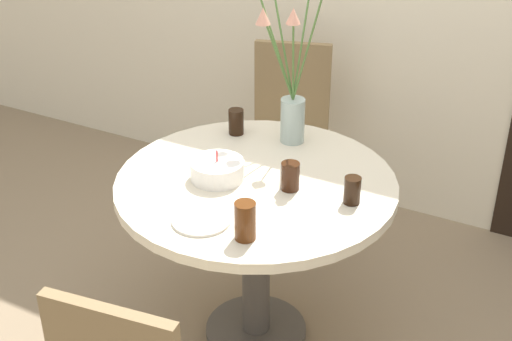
{
  "coord_description": "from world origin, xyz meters",
  "views": [
    {
      "loc": [
        1.08,
        -2.05,
        2.07
      ],
      "look_at": [
        0.0,
        0.0,
        0.79
      ],
      "focal_mm": 50.0,
      "sensor_mm": 36.0,
      "label": 1
    }
  ],
  "objects_px": {
    "side_plate": "(201,220)",
    "drink_glass_3": "(291,176)",
    "flower_vase": "(290,82)",
    "drink_glass_0": "(245,221)",
    "chair_left_flank": "(289,126)",
    "drink_glass_1": "(236,122)",
    "birthday_cake": "(217,170)",
    "drink_glass_2": "(352,190)"
  },
  "relations": [
    {
      "from": "chair_left_flank",
      "to": "drink_glass_3",
      "type": "height_order",
      "value": "chair_left_flank"
    },
    {
      "from": "chair_left_flank",
      "to": "flower_vase",
      "type": "distance_m",
      "value": 0.75
    },
    {
      "from": "flower_vase",
      "to": "drink_glass_1",
      "type": "relative_size",
      "value": 6.76
    },
    {
      "from": "drink_glass_0",
      "to": "drink_glass_1",
      "type": "bearing_deg",
      "value": 121.48
    },
    {
      "from": "birthday_cake",
      "to": "drink_glass_0",
      "type": "bearing_deg",
      "value": -46.55
    },
    {
      "from": "chair_left_flank",
      "to": "drink_glass_0",
      "type": "xyz_separation_m",
      "value": [
        0.43,
        -1.24,
        0.28
      ]
    },
    {
      "from": "flower_vase",
      "to": "drink_glass_2",
      "type": "bearing_deg",
      "value": -39.57
    },
    {
      "from": "drink_glass_1",
      "to": "drink_glass_3",
      "type": "height_order",
      "value": "drink_glass_1"
    },
    {
      "from": "birthday_cake",
      "to": "drink_glass_0",
      "type": "height_order",
      "value": "drink_glass_0"
    },
    {
      "from": "birthday_cake",
      "to": "drink_glass_3",
      "type": "distance_m",
      "value": 0.28
    },
    {
      "from": "chair_left_flank",
      "to": "drink_glass_3",
      "type": "relative_size",
      "value": 8.86
    },
    {
      "from": "flower_vase",
      "to": "side_plate",
      "type": "xyz_separation_m",
      "value": [
        0.0,
        -0.69,
        -0.25
      ]
    },
    {
      "from": "chair_left_flank",
      "to": "drink_glass_0",
      "type": "bearing_deg",
      "value": -88.53
    },
    {
      "from": "drink_glass_2",
      "to": "drink_glass_0",
      "type": "bearing_deg",
      "value": -121.31
    },
    {
      "from": "chair_left_flank",
      "to": "drink_glass_0",
      "type": "relative_size",
      "value": 7.02
    },
    {
      "from": "birthday_cake",
      "to": "drink_glass_1",
      "type": "height_order",
      "value": "birthday_cake"
    },
    {
      "from": "flower_vase",
      "to": "drink_glass_0",
      "type": "height_order",
      "value": "flower_vase"
    },
    {
      "from": "birthday_cake",
      "to": "side_plate",
      "type": "height_order",
      "value": "birthday_cake"
    },
    {
      "from": "drink_glass_0",
      "to": "birthday_cake",
      "type": "bearing_deg",
      "value": 133.45
    },
    {
      "from": "flower_vase",
      "to": "drink_glass_3",
      "type": "distance_m",
      "value": 0.44
    },
    {
      "from": "flower_vase",
      "to": "drink_glass_0",
      "type": "xyz_separation_m",
      "value": [
        0.18,
        -0.71,
        -0.19
      ]
    },
    {
      "from": "drink_glass_0",
      "to": "chair_left_flank",
      "type": "bearing_deg",
      "value": 109.19
    },
    {
      "from": "chair_left_flank",
      "to": "birthday_cake",
      "type": "height_order",
      "value": "chair_left_flank"
    },
    {
      "from": "drink_glass_0",
      "to": "drink_glass_2",
      "type": "xyz_separation_m",
      "value": [
        0.23,
        0.37,
        -0.02
      ]
    },
    {
      "from": "side_plate",
      "to": "flower_vase",
      "type": "bearing_deg",
      "value": 90.19
    },
    {
      "from": "side_plate",
      "to": "chair_left_flank",
      "type": "bearing_deg",
      "value": 101.62
    },
    {
      "from": "chair_left_flank",
      "to": "drink_glass_1",
      "type": "height_order",
      "value": "chair_left_flank"
    },
    {
      "from": "side_plate",
      "to": "drink_glass_0",
      "type": "relative_size",
      "value": 1.53
    },
    {
      "from": "birthday_cake",
      "to": "drink_glass_3",
      "type": "xyz_separation_m",
      "value": [
        0.27,
        0.06,
        0.02
      ]
    },
    {
      "from": "birthday_cake",
      "to": "chair_left_flank",
      "type": "bearing_deg",
      "value": 99.02
    },
    {
      "from": "drink_glass_1",
      "to": "drink_glass_2",
      "type": "xyz_separation_m",
      "value": [
        0.63,
        -0.3,
        -0.0
      ]
    },
    {
      "from": "side_plate",
      "to": "drink_glass_0",
      "type": "bearing_deg",
      "value": -6.11
    },
    {
      "from": "side_plate",
      "to": "drink_glass_3",
      "type": "xyz_separation_m",
      "value": [
        0.17,
        0.34,
        0.05
      ]
    },
    {
      "from": "birthday_cake",
      "to": "drink_glass_3",
      "type": "height_order",
      "value": "birthday_cake"
    },
    {
      "from": "side_plate",
      "to": "drink_glass_2",
      "type": "distance_m",
      "value": 0.54
    },
    {
      "from": "flower_vase",
      "to": "side_plate",
      "type": "height_order",
      "value": "flower_vase"
    },
    {
      "from": "birthday_cake",
      "to": "drink_glass_2",
      "type": "distance_m",
      "value": 0.51
    },
    {
      "from": "side_plate",
      "to": "drink_glass_3",
      "type": "distance_m",
      "value": 0.38
    },
    {
      "from": "flower_vase",
      "to": "birthday_cake",
      "type": "bearing_deg",
      "value": -103.53
    },
    {
      "from": "flower_vase",
      "to": "drink_glass_0",
      "type": "relative_size",
      "value": 5.51
    },
    {
      "from": "drink_glass_0",
      "to": "drink_glass_3",
      "type": "bearing_deg",
      "value": 91.34
    },
    {
      "from": "chair_left_flank",
      "to": "birthday_cake",
      "type": "xyz_separation_m",
      "value": [
        0.15,
        -0.94,
        0.25
      ]
    }
  ]
}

